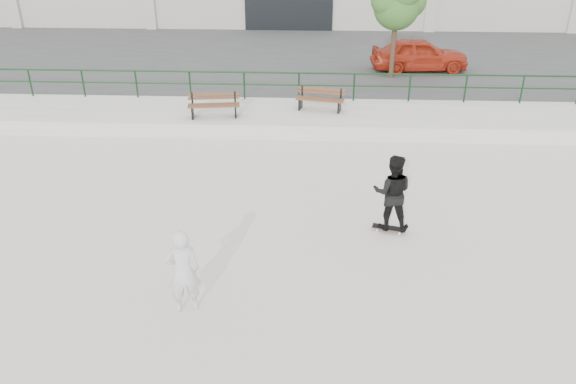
# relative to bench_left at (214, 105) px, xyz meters

# --- Properties ---
(ground) EXTENTS (120.00, 120.00, 0.00)m
(ground) POSITION_rel_bench_left_xyz_m (1.80, -8.82, -0.89)
(ground) COLOR silver
(ground) RESTS_ON ground
(ledge) EXTENTS (30.00, 3.00, 0.50)m
(ledge) POSITION_rel_bench_left_xyz_m (1.80, 0.68, -0.64)
(ledge) COLOR silver
(ledge) RESTS_ON ground
(parking_strip) EXTENTS (60.00, 14.00, 0.50)m
(parking_strip) POSITION_rel_bench_left_xyz_m (1.80, 9.18, -0.64)
(parking_strip) COLOR #3C3C3C
(parking_strip) RESTS_ON ground
(railing) EXTENTS (28.00, 0.06, 1.03)m
(railing) POSITION_rel_bench_left_xyz_m (1.80, 1.98, 0.35)
(railing) COLOR #133518
(railing) RESTS_ON ledge
(bench_left) EXTENTS (1.78, 0.74, 0.79)m
(bench_left) POSITION_rel_bench_left_xyz_m (0.00, 0.00, 0.00)
(bench_left) COLOR brown
(bench_left) RESTS_ON ledge
(bench_right) EXTENTS (1.72, 0.81, 0.76)m
(bench_right) POSITION_rel_bench_left_xyz_m (3.57, 0.87, -0.02)
(bench_right) COLOR brown
(bench_right) RESTS_ON ledge
(tree) EXTENTS (2.26, 2.01, 4.02)m
(tree) POSITION_rel_bench_left_xyz_m (6.57, 5.29, 2.62)
(tree) COLOR #4F3627
(tree) RESTS_ON parking_strip
(red_car) EXTENTS (4.21, 1.96, 1.39)m
(red_car) POSITION_rel_bench_left_xyz_m (7.84, 6.43, 0.30)
(red_car) COLOR #AE2A15
(red_car) RESTS_ON parking_strip
(skateboard) EXTENTS (0.81, 0.40, 0.09)m
(skateboard) POSITION_rel_bench_left_xyz_m (5.19, -6.46, -0.82)
(skateboard) COLOR black
(skateboard) RESTS_ON ground
(standing_skater) EXTENTS (0.98, 0.81, 1.84)m
(standing_skater) POSITION_rel_bench_left_xyz_m (5.19, -6.46, 0.12)
(standing_skater) COLOR black
(standing_skater) RESTS_ON skateboard
(seated_skater) EXTENTS (0.72, 0.59, 1.72)m
(seated_skater) POSITION_rel_bench_left_xyz_m (1.03, -9.55, -0.03)
(seated_skater) COLOR silver
(seated_skater) RESTS_ON ground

